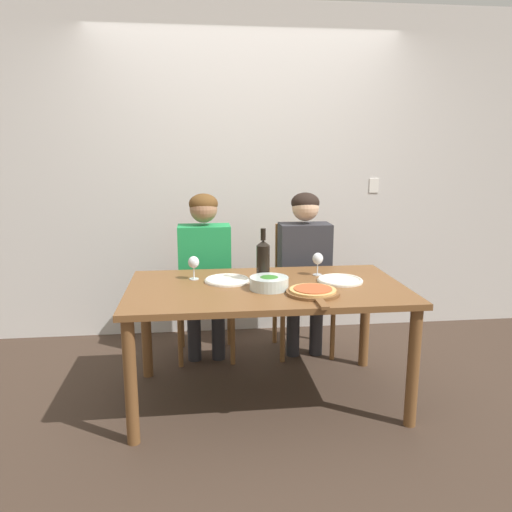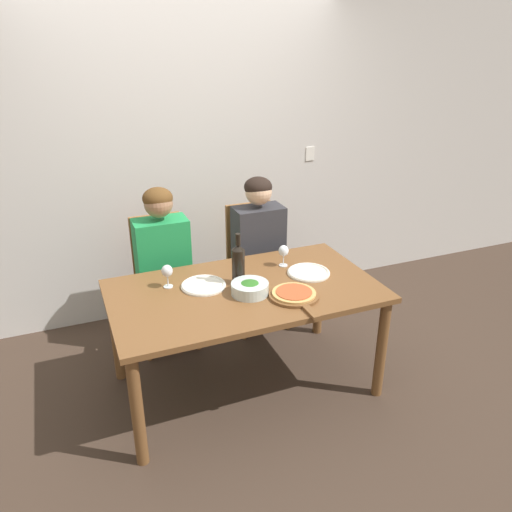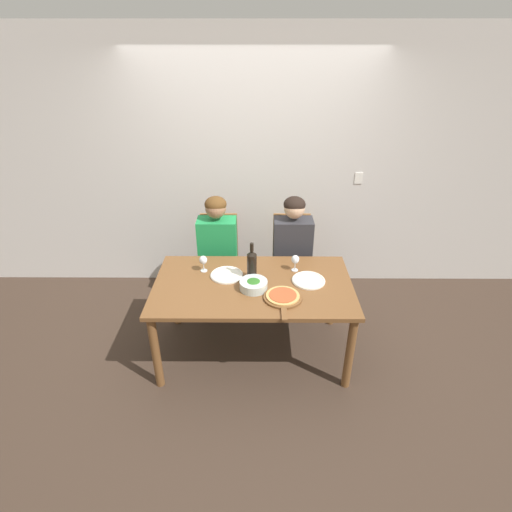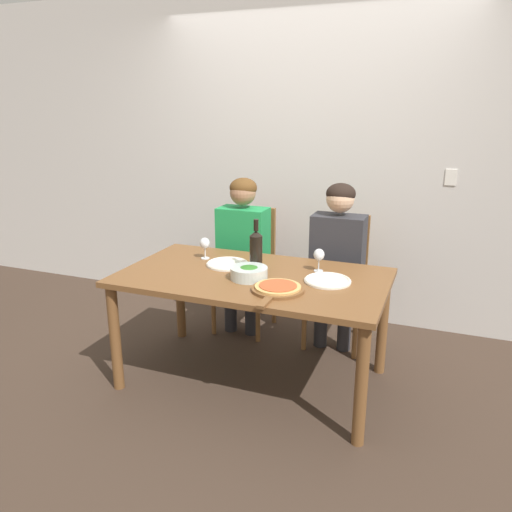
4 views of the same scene
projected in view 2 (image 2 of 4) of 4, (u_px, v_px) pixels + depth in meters
ground_plane at (246, 385)px, 3.42m from camera, size 40.00×40.00×0.00m
back_wall at (186, 152)px, 3.97m from camera, size 10.00×0.06×2.70m
dining_table at (245, 301)px, 3.16m from camera, size 1.67×0.95×0.74m
chair_left at (162, 276)px, 3.77m from camera, size 0.42×0.42×0.98m
chair_right at (254, 261)px, 4.03m from camera, size 0.42×0.42×0.98m
person_woman at (163, 255)px, 3.58m from camera, size 0.47×0.51×1.24m
person_man at (259, 240)px, 3.84m from camera, size 0.47×0.51×1.24m
wine_bottle at (238, 264)px, 3.13m from camera, size 0.08×0.08×0.34m
broccoli_bowl at (250, 288)px, 3.04m from camera, size 0.23×0.23×0.08m
dinner_plate_left at (203, 285)px, 3.14m from camera, size 0.28×0.28×0.02m
dinner_plate_right at (309, 272)px, 3.32m from camera, size 0.28×0.28×0.02m
pizza_on_board at (295, 295)px, 3.01m from camera, size 0.31×0.45×0.04m
wine_glass_left at (167, 272)px, 3.10m from camera, size 0.07×0.07×0.15m
wine_glass_right at (284, 252)px, 3.39m from camera, size 0.07×0.07×0.15m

